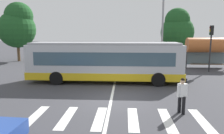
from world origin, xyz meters
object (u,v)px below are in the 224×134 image
(traffic_light_far_corner, at_px, (211,41))
(bus_stop_shelter, at_px, (208,46))
(pedestrian_crossing_street, at_px, (182,94))
(twin_arm_street_lamp, at_px, (163,20))
(background_tree_left, at_px, (18,25))
(background_tree_right, at_px, (177,29))
(city_transit_bus, at_px, (105,62))
(parked_car_charcoal, at_px, (77,57))
(parked_car_red, at_px, (142,57))
(parked_car_black, at_px, (98,57))
(parked_car_teal, at_px, (121,57))

(traffic_light_far_corner, relative_size, bus_stop_shelter, 1.00)
(pedestrian_crossing_street, bearing_deg, traffic_light_far_corner, 64.16)
(twin_arm_street_lamp, bearing_deg, background_tree_left, 166.60)
(traffic_light_far_corner, xyz_separation_m, bus_stop_shelter, (0.56, 2.11, -0.58))
(twin_arm_street_lamp, distance_m, background_tree_right, 8.36)
(twin_arm_street_lamp, bearing_deg, traffic_light_far_corner, -29.20)
(city_transit_bus, height_order, bus_stop_shelter, bus_stop_shelter)
(parked_car_charcoal, distance_m, parked_car_red, 8.07)
(parked_car_black, xyz_separation_m, parked_car_teal, (2.80, -0.17, 0.00))
(parked_car_red, distance_m, background_tree_right, 7.81)
(bus_stop_shelter, relative_size, twin_arm_street_lamp, 0.54)
(city_transit_bus, bearing_deg, parked_car_black, 99.87)
(parked_car_teal, xyz_separation_m, bus_stop_shelter, (9.23, -2.96, 1.65))
(traffic_light_far_corner, bearing_deg, parked_car_black, 155.46)
(city_transit_bus, bearing_deg, background_tree_left, 137.28)
(city_transit_bus, relative_size, parked_car_teal, 2.61)
(pedestrian_crossing_street, bearing_deg, parked_car_charcoal, 117.74)
(traffic_light_far_corner, distance_m, twin_arm_street_lamp, 5.27)
(parked_car_red, bearing_deg, background_tree_right, 41.75)
(pedestrian_crossing_street, relative_size, background_tree_right, 0.24)
(city_transit_bus, bearing_deg, pedestrian_crossing_street, -56.56)
(city_transit_bus, distance_m, pedestrian_crossing_street, 7.68)
(parked_car_black, bearing_deg, parked_car_red, 1.20)
(parked_car_charcoal, bearing_deg, background_tree_left, 169.84)
(parked_car_teal, relative_size, background_tree_right, 0.63)
(parked_car_teal, relative_size, background_tree_left, 0.59)
(city_transit_bus, xyz_separation_m, background_tree_right, (8.80, 14.93, 2.70))
(parked_car_charcoal, xyz_separation_m, traffic_light_far_corner, (14.18, -5.21, 2.24))
(parked_car_black, height_order, background_tree_right, background_tree_right)
(parked_car_charcoal, height_order, traffic_light_far_corner, traffic_light_far_corner)
(parked_car_black, bearing_deg, bus_stop_shelter, -14.59)
(parked_car_charcoal, distance_m, traffic_light_far_corner, 15.27)
(city_transit_bus, xyz_separation_m, parked_car_teal, (1.03, 10.00, -0.82))
(pedestrian_crossing_street, distance_m, parked_car_black, 17.61)
(parked_car_charcoal, height_order, parked_car_red, same)
(parked_car_teal, distance_m, traffic_light_far_corner, 10.29)
(parked_car_teal, bearing_deg, traffic_light_far_corner, -30.31)
(pedestrian_crossing_street, xyz_separation_m, background_tree_right, (4.58, 21.32, 3.32))
(pedestrian_crossing_street, xyz_separation_m, twin_arm_street_lamp, (1.26, 13.68, 4.12))
(city_transit_bus, relative_size, pedestrian_crossing_street, 6.82)
(city_transit_bus, relative_size, parked_car_charcoal, 2.56)
(background_tree_left, xyz_separation_m, background_tree_right, (21.35, 3.34, -0.39))
(parked_car_red, xyz_separation_m, twin_arm_street_lamp, (1.88, -2.99, 4.32))
(parked_car_teal, height_order, traffic_light_far_corner, traffic_light_far_corner)
(city_transit_bus, relative_size, twin_arm_street_lamp, 1.43)
(parked_car_black, xyz_separation_m, background_tree_right, (10.57, 4.75, 3.53))
(city_transit_bus, xyz_separation_m, background_tree_left, (-12.55, 11.59, 3.10))
(parked_car_black, height_order, twin_arm_street_lamp, twin_arm_street_lamp)
(parked_car_teal, distance_m, background_tree_left, 14.23)
(twin_arm_street_lamp, relative_size, background_tree_left, 1.07)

